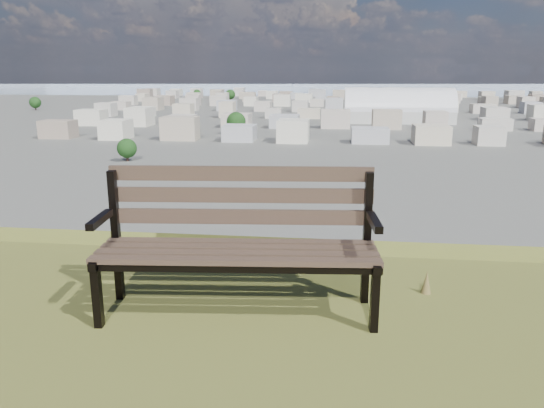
# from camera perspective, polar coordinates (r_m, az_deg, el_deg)

# --- Properties ---
(park_bench) EXTENTS (1.96, 0.78, 1.00)m
(park_bench) POSITION_cam_1_polar(r_m,az_deg,el_deg) (3.72, -3.62, -3.15)
(park_bench) COLOR #4A352A
(park_bench) RESTS_ON hilltop_mesa
(arena) EXTENTS (55.08, 23.46, 23.21)m
(arena) POSITION_cam_1_polar(r_m,az_deg,el_deg) (286.14, 13.39, 9.64)
(arena) COLOR #BBBBB7
(arena) RESTS_ON ground
(city_blocks) EXTENTS (395.00, 361.00, 7.00)m
(city_blocks) POSITION_cam_1_polar(r_m,az_deg,el_deg) (395.84, 6.70, 10.82)
(city_blocks) COLOR beige
(city_blocks) RESTS_ON ground
(city_trees) EXTENTS (406.52, 387.20, 9.98)m
(city_trees) POSITION_cam_1_polar(r_m,az_deg,el_deg) (321.69, 1.85, 10.37)
(city_trees) COLOR #321F19
(city_trees) RESTS_ON ground
(bay_water) EXTENTS (2400.00, 700.00, 0.12)m
(bay_water) POSITION_cam_1_polar(r_m,az_deg,el_deg) (901.11, 6.89, 12.48)
(bay_water) COLOR #99B4C3
(bay_water) RESTS_ON ground
(far_hills) EXTENTS (2050.00, 340.00, 60.00)m
(far_hills) POSITION_cam_1_polar(r_m,az_deg,el_deg) (1405.04, 4.42, 14.18)
(far_hills) COLOR #9AA5BF
(far_hills) RESTS_ON ground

